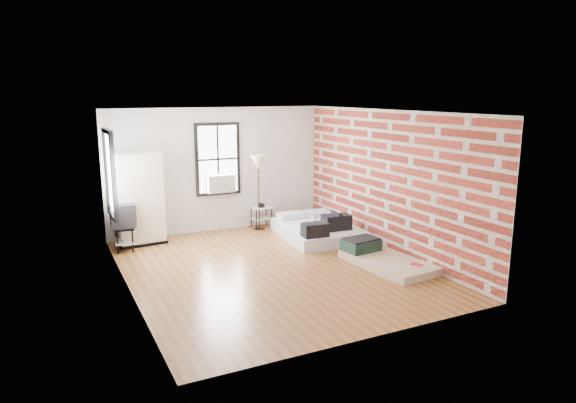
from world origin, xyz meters
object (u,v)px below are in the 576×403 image
floor_lamp (258,166)px  tv_stand (123,216)px  side_table (261,212)px  mattress_bare (381,258)px  mattress_main (318,229)px  wardrobe (139,199)px

floor_lamp → tv_stand: (-3.08, -0.26, -0.79)m
side_table → tv_stand: bearing=-174.1°
mattress_bare → tv_stand: tv_stand is taller
mattress_main → tv_stand: tv_stand is taller
side_table → floor_lamp: bearing=-141.5°
wardrobe → floor_lamp: (2.69, 0.00, 0.52)m
wardrobe → floor_lamp: size_ratio=1.11×
mattress_main → side_table: (-0.79, 1.29, 0.21)m
wardrobe → floor_lamp: bearing=-4.1°
mattress_main → side_table: 1.53m
mattress_main → tv_stand: bearing=171.3°
mattress_main → floor_lamp: (-0.88, 1.22, 1.30)m
floor_lamp → tv_stand: 3.19m
mattress_bare → wardrobe: (-3.74, 3.31, 0.84)m
mattress_bare → floor_lamp: size_ratio=1.09×
mattress_bare → tv_stand: (-4.13, 3.06, 0.57)m
mattress_bare → tv_stand: size_ratio=1.96×
mattress_main → side_table: mattress_main is taller
side_table → floor_lamp: (-0.09, -0.07, 1.09)m
mattress_bare → side_table: side_table is taller
mattress_bare → side_table: size_ratio=3.22×
side_table → mattress_main: bearing=-58.4°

